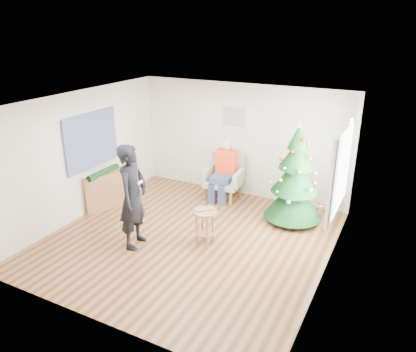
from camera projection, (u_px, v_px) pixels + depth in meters
The scene contains 19 objects.
floor at pixel (189, 239), 7.66m from camera, with size 5.00×5.00×0.00m, color brown.
ceiling at pixel (186, 102), 6.72m from camera, with size 5.00×5.00×0.00m, color white.
wall_back at pixel (242, 141), 9.27m from camera, with size 5.00×5.00×0.00m, color silver.
wall_front at pixel (89, 238), 5.12m from camera, with size 5.00×5.00×0.00m, color silver.
wall_left at pixel (81, 155), 8.26m from camera, with size 5.00×5.00×0.00m, color silver.
wall_right at pixel (331, 202), 6.13m from camera, with size 5.00×5.00×0.00m, color silver.
window_panel at pixel (342, 169), 6.90m from camera, with size 0.04×1.30×1.40m, color white.
curtains at pixel (341, 169), 6.91m from camera, with size 0.05×1.75×1.50m.
christmas_tree at pixel (295, 178), 8.06m from camera, with size 1.17×1.17×2.11m.
stool at pixel (205, 227), 7.42m from camera, with size 0.44×0.44×0.66m.
laptop at pixel (205, 210), 7.30m from camera, with size 0.36×0.23×0.03m, color silver.
armchair at pixel (224, 182), 9.33m from camera, with size 0.89×0.82×1.04m.
seated_person at pixel (224, 170), 9.16m from camera, with size 0.48×0.69×1.37m.
standing_man at pixel (133, 197), 7.16m from camera, with size 0.70×0.46×1.92m, color black.
game_controller at pixel (140, 182), 6.93m from camera, with size 0.04×0.13×0.04m, color white.
console at pixel (105, 190), 8.84m from camera, with size 0.30×1.00×0.80m, color brown.
garland at pixel (103, 172), 8.69m from camera, with size 0.14×0.14×0.90m, color black.
tapestry at pixel (92, 140), 8.40m from camera, with size 0.03×1.50×1.15m, color black.
framed_picture at pixel (234, 116), 9.12m from camera, with size 0.52×0.05×0.42m.
Camera 1 is at (3.39, -5.81, 3.88)m, focal length 35.00 mm.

